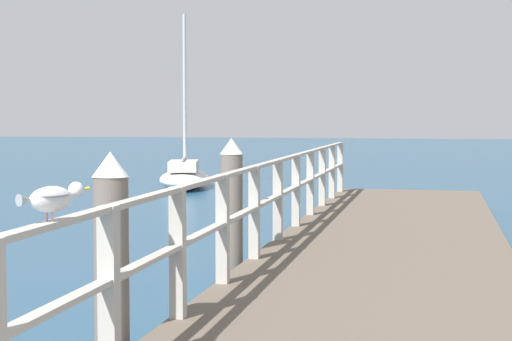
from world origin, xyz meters
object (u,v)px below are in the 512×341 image
dock_piling_near (111,266)px  boat_1 (184,176)px  seagull_foreground (52,198)px  dock_piling_far (232,210)px

dock_piling_near → boat_1: size_ratio=0.36×
seagull_foreground → boat_1: bearing=134.0°
dock_piling_near → boat_1: bearing=104.7°
seagull_foreground → boat_1: size_ratio=0.09×
dock_piling_near → dock_piling_far: bearing=90.0°
dock_piling_far → boat_1: 14.69m
seagull_foreground → dock_piling_near: bearing=131.1°
dock_piling_near → seagull_foreground: size_ratio=4.20×
dock_piling_far → seagull_foreground: 6.05m
dock_piling_far → seagull_foreground: dock_piling_far is taller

